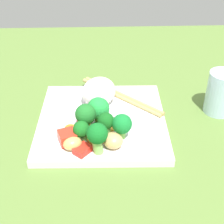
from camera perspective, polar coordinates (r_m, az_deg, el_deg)
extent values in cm
cube|color=#597835|center=(66.64, -1.59, -2.76)|extent=(110.00, 110.00, 2.00)
cube|color=white|center=(65.58, -1.62, -1.55)|extent=(25.65, 25.65, 1.52)
ellipsoid|color=white|center=(67.79, -2.21, 3.58)|extent=(9.79, 9.74, 5.93)
cylinder|color=#66A551|center=(63.37, -2.38, -1.08)|extent=(1.35, 1.67, 2.16)
sphere|color=green|center=(62.17, -2.29, 0.62)|extent=(4.36, 4.36, 4.36)
cylinder|color=#75BF56|center=(59.45, -4.91, -4.14)|extent=(1.83, 1.75, 1.87)
sphere|color=#16631D|center=(58.18, -5.25, -3.00)|extent=(3.04, 3.04, 3.04)
cylinder|color=#70BB5C|center=(59.61, -0.92, -3.46)|extent=(2.03, 1.75, 2.58)
sphere|color=#13581A|center=(58.31, -0.94, -1.56)|extent=(3.10, 3.10, 3.10)
cylinder|color=#72A145|center=(61.29, -4.45, -2.27)|extent=(2.53, 2.50, 2.55)
sphere|color=#1D6B26|center=(59.74, -4.51, -0.38)|extent=(3.90, 3.90, 3.90)
cylinder|color=#83BF5A|center=(56.25, -2.38, -6.01)|extent=(2.33, 2.09, 2.94)
sphere|color=#126721|center=(54.68, -2.46, -3.78)|extent=(3.68, 3.68, 3.68)
cylinder|color=#66AB44|center=(59.53, 1.84, -3.77)|extent=(2.22, 2.21, 2.11)
sphere|color=#16772F|center=(57.99, 1.90, -2.09)|extent=(3.66, 3.66, 3.66)
cylinder|color=orange|center=(62.55, -0.32, -2.49)|extent=(3.77, 3.77, 0.41)
cylinder|color=orange|center=(59.35, -2.83, -4.87)|extent=(3.61, 3.61, 0.53)
cylinder|color=orange|center=(61.98, -2.52, -2.81)|extent=(3.31, 3.31, 0.61)
cylinder|color=orange|center=(62.04, -7.16, -2.96)|extent=(2.92, 2.92, 0.76)
cube|color=red|center=(58.93, -7.68, -4.43)|extent=(3.83, 3.89, 2.28)
cube|color=red|center=(63.23, -4.90, -1.04)|extent=(2.55, 2.61, 2.40)
cube|color=red|center=(56.86, -5.05, -6.62)|extent=(3.55, 3.61, 1.24)
ellipsoid|color=tan|center=(57.48, -6.78, -5.49)|extent=(4.09, 3.67, 2.34)
ellipsoid|color=tan|center=(57.39, 0.28, -5.02)|extent=(4.98, 4.91, 2.72)
cylinder|color=tan|center=(71.56, 1.92, 3.03)|extent=(16.45, 15.81, 0.82)
cylinder|color=tan|center=(70.95, 1.44, 2.73)|extent=(16.45, 15.81, 0.82)
cylinder|color=silver|center=(70.99, 18.67, 3.20)|extent=(6.11, 6.11, 9.07)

